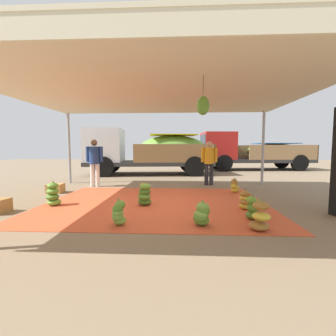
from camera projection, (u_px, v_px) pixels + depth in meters
ground_plane at (164, 185)px, 9.04m from camera, size 40.00×40.00×0.00m
tarp_orange at (156, 203)px, 6.05m from camera, size 5.56×4.38×0.01m
tent_canopy at (155, 92)px, 5.72m from camera, size 8.00×7.00×2.85m
banana_bunch_0 at (119, 214)px, 4.26m from camera, size 0.32×0.33×0.50m
banana_bunch_1 at (252, 209)px, 4.62m from camera, size 0.33×0.33×0.49m
banana_bunch_2 at (202, 215)px, 4.25m from camera, size 0.40×0.42×0.46m
banana_bunch_3 at (145, 189)px, 7.08m from camera, size 0.42×0.43×0.41m
banana_bunch_4 at (145, 195)px, 5.78m from camera, size 0.47×0.47×0.57m
banana_bunch_5 at (245, 200)px, 5.40m from camera, size 0.39×0.40×0.48m
banana_bunch_6 at (235, 186)px, 7.38m from camera, size 0.36×0.35×0.46m
banana_bunch_7 at (260, 217)px, 4.01m from camera, size 0.47×0.47×0.54m
banana_bunch_8 at (53, 195)px, 5.75m from camera, size 0.45×0.44×0.59m
cargo_truck_main at (148, 150)px, 12.60m from camera, size 6.77×3.05×2.40m
cargo_truck_far at (250, 151)px, 15.32m from camera, size 7.06×2.94×2.40m
worker_0 at (95, 159)px, 8.58m from camera, size 0.63×0.38×1.71m
worker_1 at (209, 160)px, 8.93m from camera, size 0.61×0.37×1.66m
crate_0 at (55, 188)px, 7.44m from camera, size 0.48×0.44×0.28m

